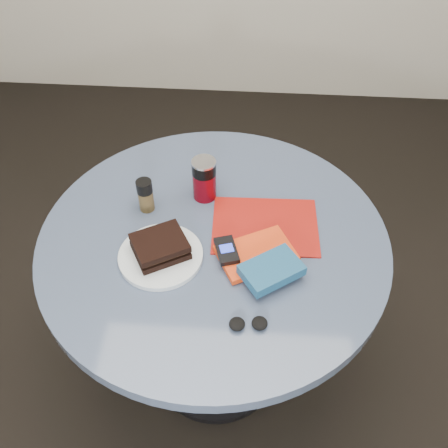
# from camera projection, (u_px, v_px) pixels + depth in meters

# --- Properties ---
(ground) EXTENTS (4.00, 4.00, 0.00)m
(ground) POSITION_uv_depth(u_px,v_px,m) (216.00, 364.00, 1.97)
(ground) COLOR black
(ground) RESTS_ON ground
(table) EXTENTS (1.00, 1.00, 0.75)m
(table) POSITION_uv_depth(u_px,v_px,m) (214.00, 271.00, 1.54)
(table) COLOR black
(table) RESTS_ON ground
(plate) EXTENTS (0.29, 0.29, 0.01)m
(plate) POSITION_uv_depth(u_px,v_px,m) (161.00, 256.00, 1.36)
(plate) COLOR silver
(plate) RESTS_ON table
(sandwich) EXTENTS (0.18, 0.17, 0.05)m
(sandwich) POSITION_uv_depth(u_px,v_px,m) (160.00, 246.00, 1.34)
(sandwich) COLOR black
(sandwich) RESTS_ON plate
(soda_can) EXTENTS (0.09, 0.09, 0.14)m
(soda_can) POSITION_uv_depth(u_px,v_px,m) (204.00, 179.00, 1.49)
(soda_can) COLOR #62040F
(soda_can) RESTS_ON table
(pepper_grinder) EXTENTS (0.06, 0.06, 0.11)m
(pepper_grinder) POSITION_uv_depth(u_px,v_px,m) (145.00, 195.00, 1.46)
(pepper_grinder) COLOR brown
(pepper_grinder) RESTS_ON table
(magazine) EXTENTS (0.31, 0.24, 0.01)m
(magazine) POSITION_uv_depth(u_px,v_px,m) (265.00, 226.00, 1.45)
(magazine) COLOR maroon
(magazine) RESTS_ON table
(red_book) EXTENTS (0.24, 0.21, 0.02)m
(red_book) POSITION_uv_depth(u_px,v_px,m) (256.00, 254.00, 1.36)
(red_book) COLOR red
(red_book) RESTS_ON magazine
(novel) EXTENTS (0.18, 0.17, 0.03)m
(novel) POSITION_uv_depth(u_px,v_px,m) (271.00, 270.00, 1.29)
(novel) COLOR navy
(novel) RESTS_ON red_book
(mp3_player) EXTENTS (0.08, 0.10, 0.02)m
(mp3_player) POSITION_uv_depth(u_px,v_px,m) (227.00, 250.00, 1.35)
(mp3_player) COLOR black
(mp3_player) RESTS_ON red_book
(headphones) EXTENTS (0.10, 0.05, 0.02)m
(headphones) POSITION_uv_depth(u_px,v_px,m) (248.00, 324.00, 1.21)
(headphones) COLOR black
(headphones) RESTS_ON table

